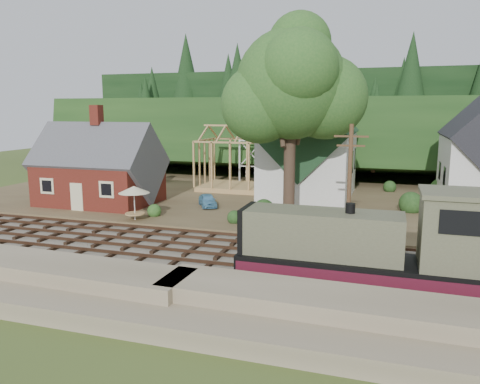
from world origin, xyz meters
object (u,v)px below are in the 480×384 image
(locomotive, at_px, (382,249))
(car_blue, at_px, (208,200))
(car_green, at_px, (79,200))
(patio_set, at_px, (134,191))

(locomotive, xyz_separation_m, car_blue, (-15.22, 15.53, -1.38))
(car_blue, height_order, car_green, car_green)
(locomotive, height_order, car_green, locomotive)
(locomotive, height_order, patio_set, locomotive)
(locomotive, relative_size, car_blue, 3.86)
(locomotive, bearing_deg, car_blue, 134.41)
(locomotive, height_order, car_blue, locomotive)
(car_blue, distance_m, patio_set, 7.64)
(locomotive, xyz_separation_m, car_green, (-26.01, 11.72, -1.28))
(car_green, distance_m, patio_set, 7.86)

